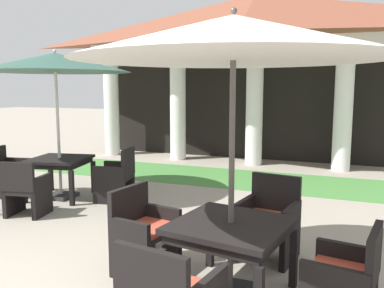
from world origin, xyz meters
name	(u,v)px	position (x,y,z in m)	size (l,w,h in m)	color
background_pavilion	(257,38)	(0.00, 7.77, 3.18)	(9.61, 2.42, 4.20)	white
lawn_strip	(235,178)	(0.00, 5.89, 0.00)	(11.41, 1.91, 0.01)	#47843D
patio_table_near_foreground	(231,232)	(1.30, 1.08, 0.61)	(1.14, 1.14, 0.71)	black
patio_umbrella_near_foreground	(233,39)	(1.30, 1.08, 2.36)	(2.83, 2.83, 2.62)	#2D2D2D
patio_chair_near_foreground_east	(345,281)	(2.30, 0.92, 0.40)	(0.61, 0.66, 0.86)	black
patio_chair_near_foreground_north	(269,221)	(1.46, 2.09, 0.42)	(0.69, 0.67, 0.93)	black
patio_chair_near_foreground_west	(143,233)	(0.29, 1.24, 0.42)	(0.60, 0.70, 0.90)	black
patio_table_mid_left	(60,163)	(-2.47, 3.27, 0.62)	(1.10, 1.10, 0.72)	black
patio_umbrella_mid_left	(55,63)	(-2.47, 3.27, 2.35)	(2.58, 2.58, 2.59)	#2D2D2D
patio_chair_mid_left_west	(7,173)	(-3.50, 3.07, 0.41)	(0.69, 0.71, 0.88)	black
patio_chair_mid_left_south	(26,190)	(-2.27, 2.24, 0.39)	(0.63, 0.60, 0.86)	black
patio_chair_mid_left_east	(116,177)	(-1.44, 3.48, 0.41)	(0.66, 0.66, 0.92)	black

